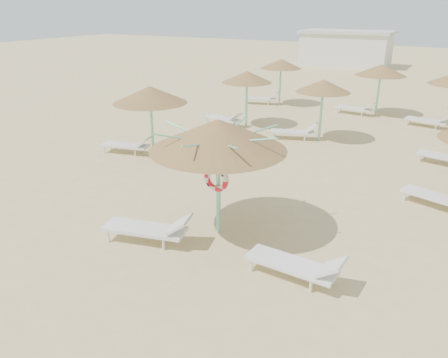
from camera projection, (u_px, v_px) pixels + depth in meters
The scene contains 6 objects.
ground at pixel (216, 239), 11.15m from camera, with size 120.00×120.00×0.00m, color #D2B880.
main_palapa at pixel (218, 135), 10.54m from camera, with size 3.38×3.38×3.03m.
lounger_main_a at pixel (150, 228), 10.86m from camera, with size 2.34×1.19×0.82m.
lounger_main_b at pixel (297, 265), 9.38m from camera, with size 2.18×0.78×0.78m.
palapa_field at pixel (352, 88), 18.29m from camera, with size 15.66×13.90×2.71m.
service_hut at pixel (346, 48), 41.59m from camera, with size 8.40×4.40×3.25m.
Camera 1 is at (4.95, -8.42, 5.59)m, focal length 35.00 mm.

